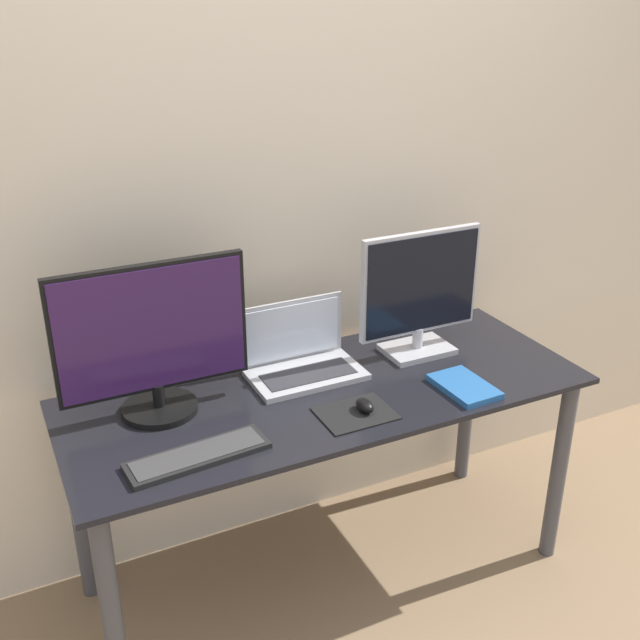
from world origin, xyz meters
name	(u,v)px	position (x,y,z in m)	size (l,w,h in m)	color
ground_plane	(372,635)	(0.00, 0.00, 0.00)	(12.00, 12.00, 0.00)	#8C7051
wall_back	(276,200)	(0.00, 0.71, 1.25)	(7.00, 0.05, 2.50)	beige
desk	(327,423)	(0.00, 0.32, 0.61)	(1.65, 0.64, 0.73)	black
monitor_left	(153,340)	(-0.51, 0.43, 0.97)	(0.56, 0.23, 0.46)	black
monitor_right	(420,293)	(0.40, 0.43, 0.95)	(0.44, 0.16, 0.43)	#B2B2B7
laptop	(300,356)	(-0.03, 0.47, 0.79)	(0.36, 0.22, 0.23)	#ADADB2
keyboard	(198,455)	(-0.48, 0.14, 0.74)	(0.40, 0.15, 0.02)	black
mousepad	(356,413)	(0.01, 0.15, 0.74)	(0.22, 0.17, 0.00)	black
mouse	(365,405)	(0.04, 0.15, 0.76)	(0.05, 0.07, 0.04)	black
book	(464,386)	(0.39, 0.13, 0.74)	(0.15, 0.22, 0.02)	#235B9E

